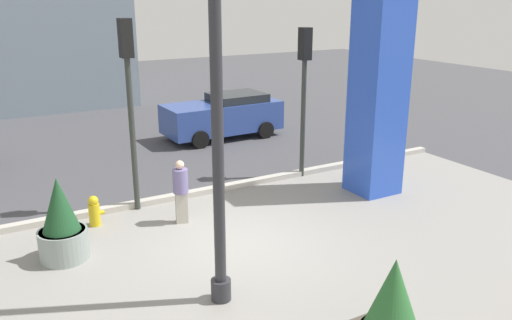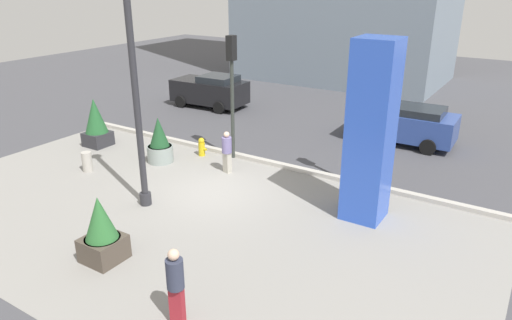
{
  "view_description": "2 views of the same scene",
  "coord_description": "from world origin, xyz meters",
  "px_view_note": "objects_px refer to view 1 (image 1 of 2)",
  "views": [
    {
      "loc": [
        -4.77,
        -9.39,
        5.22
      ],
      "look_at": [
        0.97,
        0.76,
        1.58
      ],
      "focal_mm": 37.02,
      "sensor_mm": 36.0,
      "label": 1
    },
    {
      "loc": [
        8.84,
        -11.3,
        6.76
      ],
      "look_at": [
        1.31,
        0.61,
        1.22
      ],
      "focal_mm": 33.13,
      "sensor_mm": 36.0,
      "label": 2
    }
  ],
  "objects_px": {
    "potted_plant_curbside": "(391,319)",
    "lamp_post": "(217,94)",
    "traffic_light_corner": "(304,78)",
    "potted_plant_near_left": "(61,225)",
    "car_passing_lane": "(223,115)",
    "traffic_light_far_side": "(129,85)",
    "art_pillar_blue": "(378,98)",
    "pedestrian_on_sidewalk": "(181,189)",
    "fire_hydrant": "(94,211)"
  },
  "relations": [
    {
      "from": "art_pillar_blue",
      "to": "traffic_light_corner",
      "type": "height_order",
      "value": "art_pillar_blue"
    },
    {
      "from": "traffic_light_far_side",
      "to": "pedestrian_on_sidewalk",
      "type": "bearing_deg",
      "value": -63.6
    },
    {
      "from": "art_pillar_blue",
      "to": "fire_hydrant",
      "type": "relative_size",
      "value": 7.0
    },
    {
      "from": "traffic_light_corner",
      "to": "potted_plant_near_left",
      "type": "bearing_deg",
      "value": -164.91
    },
    {
      "from": "traffic_light_corner",
      "to": "pedestrian_on_sidewalk",
      "type": "distance_m",
      "value": 5.11
    },
    {
      "from": "potted_plant_near_left",
      "to": "pedestrian_on_sidewalk",
      "type": "relative_size",
      "value": 1.14
    },
    {
      "from": "traffic_light_corner",
      "to": "traffic_light_far_side",
      "type": "height_order",
      "value": "traffic_light_far_side"
    },
    {
      "from": "potted_plant_curbside",
      "to": "car_passing_lane",
      "type": "distance_m",
      "value": 13.55
    },
    {
      "from": "car_passing_lane",
      "to": "traffic_light_corner",
      "type": "bearing_deg",
      "value": -89.81
    },
    {
      "from": "lamp_post",
      "to": "art_pillar_blue",
      "type": "distance_m",
      "value": 6.82
    },
    {
      "from": "potted_plant_curbside",
      "to": "potted_plant_near_left",
      "type": "xyz_separation_m",
      "value": [
        -3.49,
        5.8,
        -0.05
      ]
    },
    {
      "from": "potted_plant_curbside",
      "to": "traffic_light_far_side",
      "type": "xyz_separation_m",
      "value": [
        -1.36,
        7.67,
        2.37
      ]
    },
    {
      "from": "potted_plant_near_left",
      "to": "pedestrian_on_sidewalk",
      "type": "height_order",
      "value": "potted_plant_near_left"
    },
    {
      "from": "lamp_post",
      "to": "potted_plant_near_left",
      "type": "xyz_separation_m",
      "value": [
        -2.14,
        2.98,
        -2.97
      ]
    },
    {
      "from": "car_passing_lane",
      "to": "pedestrian_on_sidewalk",
      "type": "xyz_separation_m",
      "value": [
        -4.41,
        -6.71,
        0.0
      ]
    },
    {
      "from": "art_pillar_blue",
      "to": "fire_hydrant",
      "type": "bearing_deg",
      "value": 168.82
    },
    {
      "from": "art_pillar_blue",
      "to": "potted_plant_near_left",
      "type": "relative_size",
      "value": 2.96
    },
    {
      "from": "art_pillar_blue",
      "to": "pedestrian_on_sidewalk",
      "type": "height_order",
      "value": "art_pillar_blue"
    },
    {
      "from": "lamp_post",
      "to": "car_passing_lane",
      "type": "xyz_separation_m",
      "value": [
        5.07,
        10.21,
        -2.87
      ]
    },
    {
      "from": "traffic_light_far_side",
      "to": "pedestrian_on_sidewalk",
      "type": "height_order",
      "value": "traffic_light_far_side"
    },
    {
      "from": "lamp_post",
      "to": "traffic_light_far_side",
      "type": "bearing_deg",
      "value": 90.21
    },
    {
      "from": "art_pillar_blue",
      "to": "fire_hydrant",
      "type": "xyz_separation_m",
      "value": [
        -7.27,
        1.44,
        -2.26
      ]
    },
    {
      "from": "fire_hydrant",
      "to": "pedestrian_on_sidewalk",
      "type": "relative_size",
      "value": 0.48
    },
    {
      "from": "car_passing_lane",
      "to": "pedestrian_on_sidewalk",
      "type": "bearing_deg",
      "value": -123.31
    },
    {
      "from": "art_pillar_blue",
      "to": "traffic_light_far_side",
      "type": "relative_size",
      "value": 1.11
    },
    {
      "from": "potted_plant_curbside",
      "to": "pedestrian_on_sidewalk",
      "type": "bearing_deg",
      "value": 96.22
    },
    {
      "from": "pedestrian_on_sidewalk",
      "to": "art_pillar_blue",
      "type": "bearing_deg",
      "value": -6.17
    },
    {
      "from": "art_pillar_blue",
      "to": "potted_plant_near_left",
      "type": "bearing_deg",
      "value": 179.5
    },
    {
      "from": "potted_plant_near_left",
      "to": "traffic_light_corner",
      "type": "relative_size",
      "value": 0.41
    },
    {
      "from": "potted_plant_near_left",
      "to": "fire_hydrant",
      "type": "relative_size",
      "value": 2.37
    },
    {
      "from": "lamp_post",
      "to": "traffic_light_corner",
      "type": "xyz_separation_m",
      "value": [
        5.09,
        4.93,
        -0.76
      ]
    },
    {
      "from": "potted_plant_curbside",
      "to": "lamp_post",
      "type": "bearing_deg",
      "value": 115.5
    },
    {
      "from": "potted_plant_near_left",
      "to": "car_passing_lane",
      "type": "relative_size",
      "value": 0.4
    },
    {
      "from": "potted_plant_curbside",
      "to": "traffic_light_corner",
      "type": "bearing_deg",
      "value": 64.22
    },
    {
      "from": "fire_hydrant",
      "to": "car_passing_lane",
      "type": "xyz_separation_m",
      "value": [
        6.27,
        5.86,
        0.49
      ]
    },
    {
      "from": "potted_plant_curbside",
      "to": "fire_hydrant",
      "type": "relative_size",
      "value": 2.35
    },
    {
      "from": "art_pillar_blue",
      "to": "car_passing_lane",
      "type": "xyz_separation_m",
      "value": [
        -1.0,
        7.3,
        -1.77
      ]
    },
    {
      "from": "art_pillar_blue",
      "to": "fire_hydrant",
      "type": "distance_m",
      "value": 7.75
    },
    {
      "from": "fire_hydrant",
      "to": "traffic_light_far_side",
      "type": "height_order",
      "value": "traffic_light_far_side"
    },
    {
      "from": "lamp_post",
      "to": "car_passing_lane",
      "type": "distance_m",
      "value": 11.76
    },
    {
      "from": "potted_plant_near_left",
      "to": "fire_hydrant",
      "type": "bearing_deg",
      "value": 55.36
    },
    {
      "from": "potted_plant_curbside",
      "to": "traffic_light_far_side",
      "type": "bearing_deg",
      "value": 100.07
    },
    {
      "from": "art_pillar_blue",
      "to": "pedestrian_on_sidewalk",
      "type": "bearing_deg",
      "value": 173.83
    },
    {
      "from": "lamp_post",
      "to": "traffic_light_far_side",
      "type": "height_order",
      "value": "lamp_post"
    },
    {
      "from": "lamp_post",
      "to": "art_pillar_blue",
      "type": "bearing_deg",
      "value": 25.61
    },
    {
      "from": "fire_hydrant",
      "to": "traffic_light_far_side",
      "type": "relative_size",
      "value": 0.16
    },
    {
      "from": "potted_plant_curbside",
      "to": "traffic_light_far_side",
      "type": "distance_m",
      "value": 8.14
    },
    {
      "from": "lamp_post",
      "to": "pedestrian_on_sidewalk",
      "type": "distance_m",
      "value": 4.57
    },
    {
      "from": "traffic_light_far_side",
      "to": "pedestrian_on_sidewalk",
      "type": "xyz_separation_m",
      "value": [
        0.67,
        -1.36,
        -2.31
      ]
    },
    {
      "from": "traffic_light_corner",
      "to": "art_pillar_blue",
      "type": "bearing_deg",
      "value": -63.99
    }
  ]
}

